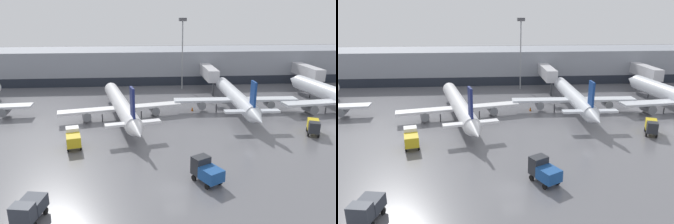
{
  "view_description": "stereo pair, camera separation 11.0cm",
  "coord_description": "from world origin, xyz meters",
  "views": [
    {
      "loc": [
        -3.43,
        -33.05,
        19.65
      ],
      "look_at": [
        0.73,
        20.17,
        3.0
      ],
      "focal_mm": 35.0,
      "sensor_mm": 36.0,
      "label": 1
    },
    {
      "loc": [
        -3.32,
        -33.06,
        19.65
      ],
      "look_at": [
        0.73,
        20.17,
        3.0
      ],
      "focal_mm": 35.0,
      "sensor_mm": 36.0,
      "label": 2
    }
  ],
  "objects": [
    {
      "name": "service_truck_2",
      "position": [
        3.79,
        1.34,
        1.56
      ],
      "size": [
        3.74,
        4.45,
        2.93
      ],
      "rotation": [
        0.0,
        0.0,
        2.08
      ],
      "color": "#19478C",
      "rests_on": "ground_plane"
    },
    {
      "name": "parked_jet_0",
      "position": [
        -7.6,
        26.33,
        2.55
      ],
      "size": [
        22.92,
        33.79,
        8.57
      ],
      "rotation": [
        0.0,
        0.0,
        1.79
      ],
      "color": "white",
      "rests_on": "ground_plane"
    },
    {
      "name": "service_truck_1",
      "position": [
        24.39,
        15.56,
        1.47
      ],
      "size": [
        3.11,
        4.38,
        2.48
      ],
      "rotation": [
        0.0,
        0.0,
        4.31
      ],
      "color": "gold",
      "rests_on": "ground_plane"
    },
    {
      "name": "service_truck_3",
      "position": [
        -14.66,
        -4.82,
        1.42
      ],
      "size": [
        2.75,
        4.12,
        2.47
      ],
      "rotation": [
        0.0,
        0.0,
        4.54
      ],
      "color": "#2D333D",
      "rests_on": "ground_plane"
    },
    {
      "name": "parked_jet_3",
      "position": [
        15.12,
        29.35,
        2.89
      ],
      "size": [
        24.87,
        32.2,
        8.39
      ],
      "rotation": [
        0.0,
        0.0,
        1.55
      ],
      "color": "silver",
      "rests_on": "ground_plane"
    },
    {
      "name": "ground_plane",
      "position": [
        0.0,
        0.0,
        0.0
      ],
      "size": [
        320.0,
        320.0,
        0.0
      ],
      "primitive_type": "plane",
      "color": "slate"
    },
    {
      "name": "apron_light_mast_2",
      "position": [
        6.72,
        49.99,
        14.14
      ],
      "size": [
        1.8,
        1.8,
        17.86
      ],
      "color": "gray",
      "rests_on": "ground_plane"
    },
    {
      "name": "service_truck_0",
      "position": [
        -13.98,
        13.24,
        1.53
      ],
      "size": [
        2.95,
        4.76,
        2.72
      ],
      "rotation": [
        0.0,
        0.0,
        1.81
      ],
      "color": "gold",
      "rests_on": "ground_plane"
    },
    {
      "name": "terminal_building",
      "position": [
        0.21,
        61.87,
        4.5
      ],
      "size": [
        160.0,
        29.09,
        9.0
      ],
      "color": "gray",
      "rests_on": "ground_plane"
    },
    {
      "name": "traffic_cone_0",
      "position": [
        6.48,
        30.25,
        0.39
      ],
      "size": [
        0.48,
        0.48,
        0.78
      ],
      "color": "orange",
      "rests_on": "ground_plane"
    }
  ]
}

